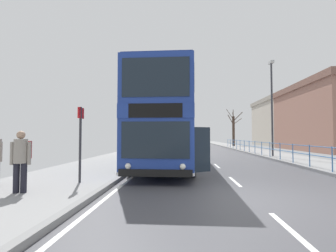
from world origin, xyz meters
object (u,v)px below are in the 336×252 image
Objects in this scene: bare_tree_far_00 at (234,129)px; background_building_00 at (289,122)px; street_lamp_far_side at (272,100)px; bus_stop_sign_near at (80,135)px; double_decker_bus_main at (168,123)px; pedestrian_with_backpack at (21,157)px.

background_building_00 reaches higher than bare_tree_far_00.
bus_stop_sign_near is at bearing -131.54° from street_lamp_far_side.
bare_tree_far_00 is (1.14, 20.52, -1.67)m from street_lamp_far_side.
background_building_00 is at bearing 58.07° from double_decker_bus_main.
bare_tree_far_00 reaches higher than bus_stop_sign_near.
background_building_00 is (11.50, 24.70, -0.25)m from street_lamp_far_side.
bus_stop_sign_near is (0.98, 1.55, 0.58)m from pedestrian_with_backpack.
bus_stop_sign_near is 15.74m from street_lamp_far_side.
bus_stop_sign_near is 0.15× the size of background_building_00.
bus_stop_sign_near is 0.43× the size of bare_tree_far_00.
double_decker_bus_main is 28.06m from bare_tree_far_00.
bare_tree_far_00 is (12.41, 33.68, 1.66)m from pedestrian_with_backpack.
street_lamp_far_side is 0.45× the size of background_building_00.
bare_tree_far_00 is 11.26m from background_building_00.
background_building_00 is at bearing 59.04° from bus_stop_sign_near.
pedestrian_with_backpack is 35.93m from bare_tree_far_00.
double_decker_bus_main is at bearing -121.93° from background_building_00.
bus_stop_sign_near is 34.11m from bare_tree_far_00.
background_building_00 reaches higher than bus_stop_sign_near.
double_decker_bus_main is 36.35m from background_building_00.
bare_tree_far_00 is at bearing 71.63° from double_decker_bus_main.
pedestrian_with_backpack is at bearing -122.28° from bus_stop_sign_near.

